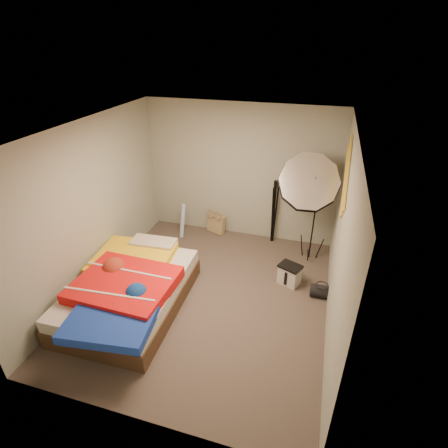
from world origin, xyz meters
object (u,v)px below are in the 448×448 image
at_px(bed, 129,290).
at_px(wrapping_roll, 183,221).
at_px(camera_case, 289,275).
at_px(camera_tripod, 274,208).
at_px(tote_bag, 216,224).
at_px(duffel_bag, 321,291).
at_px(photo_umbrella, 309,183).

bearing_deg(bed, wrapping_roll, 90.80).
xyz_separation_m(camera_case, camera_tripod, (-0.47, 1.20, 0.55)).
relative_size(tote_bag, camera_tripod, 0.30).
height_order(tote_bag, camera_case, tote_bag).
distance_m(duffel_bag, photo_umbrella, 1.66).
height_order(bed, camera_tripod, camera_tripod).
bearing_deg(camera_tripod, photo_umbrella, -41.27).
relative_size(camera_case, bed, 0.14).
xyz_separation_m(tote_bag, photo_umbrella, (1.69, -0.53, 1.26)).
bearing_deg(bed, duffel_bag, 20.63).
relative_size(wrapping_roll, camera_tripod, 0.55).
bearing_deg(camera_tripod, duffel_bag, -54.85).
distance_m(duffel_bag, camera_tripod, 1.80).
bearing_deg(camera_case, photo_umbrella, 105.81).
bearing_deg(duffel_bag, photo_umbrella, 113.65).
bearing_deg(wrapping_roll, duffel_bag, -21.93).
height_order(tote_bag, photo_umbrella, photo_umbrella).
relative_size(duffel_bag, camera_tripod, 0.26).
bearing_deg(photo_umbrella, duffel_bag, -65.36).
relative_size(wrapping_roll, bed, 0.29).
xyz_separation_m(wrapping_roll, bed, (0.03, -2.06, -0.03)).
bearing_deg(tote_bag, bed, -81.90).
distance_m(tote_bag, duffel_bag, 2.52).
height_order(tote_bag, bed, bed).
distance_m(camera_case, duffel_bag, 0.53).
xyz_separation_m(duffel_bag, bed, (-2.63, -0.99, 0.20)).
xyz_separation_m(duffel_bag, camera_tripod, (-0.97, 1.38, 0.61)).
bearing_deg(photo_umbrella, camera_case, -97.58).
distance_m(bed, photo_umbrella, 3.12).
bearing_deg(camera_case, wrapping_roll, -178.96).
bearing_deg(wrapping_roll, bed, -89.20).
height_order(tote_bag, camera_tripod, camera_tripod).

